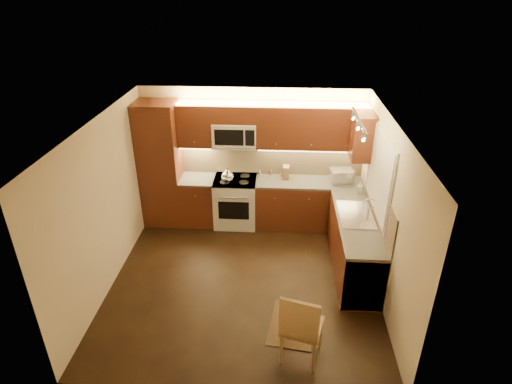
# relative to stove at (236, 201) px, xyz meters

# --- Properties ---
(floor) EXTENTS (4.00, 4.00, 0.01)m
(floor) POSITION_rel_stove_xyz_m (0.30, -1.68, -0.46)
(floor) COLOR black
(floor) RESTS_ON ground
(ceiling) EXTENTS (4.00, 4.00, 0.01)m
(ceiling) POSITION_rel_stove_xyz_m (0.30, -1.68, 2.04)
(ceiling) COLOR beige
(ceiling) RESTS_ON ground
(wall_back) EXTENTS (4.00, 0.01, 2.50)m
(wall_back) POSITION_rel_stove_xyz_m (0.30, 0.32, 0.79)
(wall_back) COLOR beige
(wall_back) RESTS_ON ground
(wall_front) EXTENTS (4.00, 0.01, 2.50)m
(wall_front) POSITION_rel_stove_xyz_m (0.30, -3.67, 0.79)
(wall_front) COLOR beige
(wall_front) RESTS_ON ground
(wall_left) EXTENTS (0.01, 4.00, 2.50)m
(wall_left) POSITION_rel_stove_xyz_m (-1.70, -1.68, 0.79)
(wall_left) COLOR beige
(wall_left) RESTS_ON ground
(wall_right) EXTENTS (0.01, 4.00, 2.50)m
(wall_right) POSITION_rel_stove_xyz_m (2.30, -1.68, 0.79)
(wall_right) COLOR beige
(wall_right) RESTS_ON ground
(pantry) EXTENTS (0.70, 0.60, 2.30)m
(pantry) POSITION_rel_stove_xyz_m (-1.35, 0.02, 0.69)
(pantry) COLOR #4B2010
(pantry) RESTS_ON floor
(base_cab_back_left) EXTENTS (0.62, 0.60, 0.86)m
(base_cab_back_left) POSITION_rel_stove_xyz_m (-0.69, 0.02, -0.03)
(base_cab_back_left) COLOR #4B2010
(base_cab_back_left) RESTS_ON floor
(counter_back_left) EXTENTS (0.62, 0.60, 0.04)m
(counter_back_left) POSITION_rel_stove_xyz_m (-0.69, 0.02, 0.42)
(counter_back_left) COLOR #393734
(counter_back_left) RESTS_ON base_cab_back_left
(base_cab_back_right) EXTENTS (1.92, 0.60, 0.86)m
(base_cab_back_right) POSITION_rel_stove_xyz_m (1.34, 0.02, -0.03)
(base_cab_back_right) COLOR #4B2010
(base_cab_back_right) RESTS_ON floor
(counter_back_right) EXTENTS (1.92, 0.60, 0.04)m
(counter_back_right) POSITION_rel_stove_xyz_m (1.34, 0.02, 0.42)
(counter_back_right) COLOR #393734
(counter_back_right) RESTS_ON base_cab_back_right
(base_cab_right) EXTENTS (0.60, 2.00, 0.86)m
(base_cab_right) POSITION_rel_stove_xyz_m (2.00, -1.28, -0.03)
(base_cab_right) COLOR #4B2010
(base_cab_right) RESTS_ON floor
(counter_right) EXTENTS (0.60, 2.00, 0.04)m
(counter_right) POSITION_rel_stove_xyz_m (2.00, -1.28, 0.42)
(counter_right) COLOR #393734
(counter_right) RESTS_ON base_cab_right
(dishwasher) EXTENTS (0.58, 0.60, 0.84)m
(dishwasher) POSITION_rel_stove_xyz_m (2.00, -1.98, -0.03)
(dishwasher) COLOR silver
(dishwasher) RESTS_ON floor
(backsplash_back) EXTENTS (3.30, 0.02, 0.60)m
(backsplash_back) POSITION_rel_stove_xyz_m (0.65, 0.31, 0.74)
(backsplash_back) COLOR tan
(backsplash_back) RESTS_ON wall_back
(backsplash_right) EXTENTS (0.02, 2.00, 0.60)m
(backsplash_right) POSITION_rel_stove_xyz_m (2.29, -1.28, 0.74)
(backsplash_right) COLOR tan
(backsplash_right) RESTS_ON wall_right
(upper_cab_back_left) EXTENTS (0.62, 0.35, 0.75)m
(upper_cab_back_left) POSITION_rel_stove_xyz_m (-0.69, 0.15, 1.42)
(upper_cab_back_left) COLOR #4B2010
(upper_cab_back_left) RESTS_ON wall_back
(upper_cab_back_right) EXTENTS (1.92, 0.35, 0.75)m
(upper_cab_back_right) POSITION_rel_stove_xyz_m (1.34, 0.15, 1.42)
(upper_cab_back_right) COLOR #4B2010
(upper_cab_back_right) RESTS_ON wall_back
(upper_cab_bridge) EXTENTS (0.76, 0.35, 0.31)m
(upper_cab_bridge) POSITION_rel_stove_xyz_m (0.00, 0.15, 1.63)
(upper_cab_bridge) COLOR #4B2010
(upper_cab_bridge) RESTS_ON wall_back
(upper_cab_right_corner) EXTENTS (0.35, 0.50, 0.75)m
(upper_cab_right_corner) POSITION_rel_stove_xyz_m (2.12, -0.28, 1.42)
(upper_cab_right_corner) COLOR #4B2010
(upper_cab_right_corner) RESTS_ON wall_right
(stove) EXTENTS (0.76, 0.65, 0.92)m
(stove) POSITION_rel_stove_xyz_m (0.00, 0.00, 0.00)
(stove) COLOR silver
(stove) RESTS_ON floor
(microwave) EXTENTS (0.76, 0.38, 0.44)m
(microwave) POSITION_rel_stove_xyz_m (0.00, 0.14, 1.26)
(microwave) COLOR silver
(microwave) RESTS_ON wall_back
(window_frame) EXTENTS (0.03, 1.44, 1.24)m
(window_frame) POSITION_rel_stove_xyz_m (2.29, -1.12, 1.14)
(window_frame) COLOR silver
(window_frame) RESTS_ON wall_right
(window_blinds) EXTENTS (0.02, 1.36, 1.16)m
(window_blinds) POSITION_rel_stove_xyz_m (2.27, -1.12, 1.14)
(window_blinds) COLOR silver
(window_blinds) RESTS_ON wall_right
(sink) EXTENTS (0.52, 0.86, 0.15)m
(sink) POSITION_rel_stove_xyz_m (2.00, -1.12, 0.52)
(sink) COLOR silver
(sink) RESTS_ON counter_right
(faucet) EXTENTS (0.20, 0.04, 0.30)m
(faucet) POSITION_rel_stove_xyz_m (2.18, -1.12, 0.59)
(faucet) COLOR silver
(faucet) RESTS_ON counter_right
(track_light_bar) EXTENTS (0.04, 1.20, 0.03)m
(track_light_bar) POSITION_rel_stove_xyz_m (1.85, -1.27, 2.00)
(track_light_bar) COLOR silver
(track_light_bar) RESTS_ON ceiling
(kettle) EXTENTS (0.25, 0.25, 0.25)m
(kettle) POSITION_rel_stove_xyz_m (-0.13, -0.07, 0.58)
(kettle) COLOR silver
(kettle) RESTS_ON stove
(toaster_oven) EXTENTS (0.44, 0.36, 0.24)m
(toaster_oven) POSITION_rel_stove_xyz_m (1.90, 0.05, 0.56)
(toaster_oven) COLOR silver
(toaster_oven) RESTS_ON counter_back_right
(knife_block) EXTENTS (0.11, 0.18, 0.24)m
(knife_block) POSITION_rel_stove_xyz_m (0.92, 0.13, 0.56)
(knife_block) COLOR #8B5E3F
(knife_block) RESTS_ON counter_back_right
(spice_jar_a) EXTENTS (0.05, 0.05, 0.10)m
(spice_jar_a) POSITION_rel_stove_xyz_m (0.44, 0.26, 0.49)
(spice_jar_a) COLOR silver
(spice_jar_a) RESTS_ON counter_back_right
(spice_jar_b) EXTENTS (0.04, 0.04, 0.09)m
(spice_jar_b) POSITION_rel_stove_xyz_m (0.64, 0.26, 0.49)
(spice_jar_b) COLOR brown
(spice_jar_b) RESTS_ON counter_back_right
(spice_jar_c) EXTENTS (0.05, 0.05, 0.10)m
(spice_jar_c) POSITION_rel_stove_xyz_m (0.84, 0.20, 0.49)
(spice_jar_c) COLOR silver
(spice_jar_c) RESTS_ON counter_back_right
(spice_jar_d) EXTENTS (0.04, 0.04, 0.09)m
(spice_jar_d) POSITION_rel_stove_xyz_m (0.65, 0.26, 0.48)
(spice_jar_d) COLOR olive
(spice_jar_d) RESTS_ON counter_back_right
(soap_bottle) EXTENTS (0.10, 0.10, 0.18)m
(soap_bottle) POSITION_rel_stove_xyz_m (2.17, -0.34, 0.53)
(soap_bottle) COLOR silver
(soap_bottle) RESTS_ON counter_right
(rug) EXTENTS (0.69, 0.94, 0.01)m
(rug) POSITION_rel_stove_xyz_m (1.03, -2.58, -0.45)
(rug) COLOR black
(rug) RESTS_ON floor
(dining_chair) EXTENTS (0.56, 0.56, 1.04)m
(dining_chair) POSITION_rel_stove_xyz_m (1.12, -3.10, 0.06)
(dining_chair) COLOR #8B5E3F
(dining_chair) RESTS_ON floor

